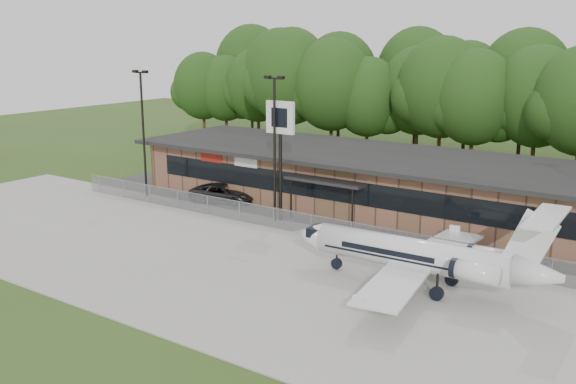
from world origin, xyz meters
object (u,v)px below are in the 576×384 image
Objects in this scene: suv at (223,193)px; pole_sign at (280,130)px; terminal at (386,182)px; business_jet at (421,257)px.

suv is 9.08m from pole_sign.
terminal is 15.79m from business_jet.
pole_sign reaches higher than suv.
pole_sign reaches higher than terminal.
suv is (-19.99, 7.93, -1.03)m from business_jet.
pole_sign is (-13.21, 6.16, 4.74)m from business_jet.
pole_sign is at bearing -118.80° from suv.
terminal is 12.77m from suv.
business_jet is at bearing -57.43° from terminal.
business_jet is (8.50, -13.31, -0.40)m from terminal.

